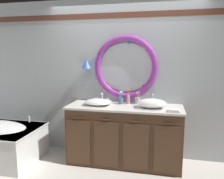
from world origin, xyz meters
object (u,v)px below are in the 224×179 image
sink_basin_left (98,102)px  soap_dispenser (128,100)px  sink_basin_right (152,103)px  folded_hand_towel (174,111)px  toothbrush_holder_right (137,100)px  toothbrush_holder_left (121,100)px

sink_basin_left → soap_dispenser: soap_dispenser is taller
sink_basin_left → soap_dispenser: 0.49m
sink_basin_right → folded_hand_towel: (0.31, -0.18, -0.05)m
sink_basin_left → toothbrush_holder_right: 0.63m
sink_basin_left → sink_basin_right: 0.83m
sink_basin_left → folded_hand_towel: size_ratio=2.73×
toothbrush_holder_right → folded_hand_towel: toothbrush_holder_right is taller
toothbrush_holder_left → soap_dispenser: size_ratio=1.44×
sink_basin_left → folded_hand_towel: bearing=-9.1°
sink_basin_left → folded_hand_towel: (1.14, -0.18, -0.03)m
toothbrush_holder_left → soap_dispenser: bearing=21.7°
toothbrush_holder_right → soap_dispenser: bearing=-175.2°
sink_basin_left → toothbrush_holder_left: size_ratio=2.06×
sink_basin_right → toothbrush_holder_left: bearing=162.8°
toothbrush_holder_right → soap_dispenser: size_ratio=1.38×
sink_basin_left → soap_dispenser: bearing=24.3°
folded_hand_towel → soap_dispenser: bearing=151.1°
toothbrush_holder_left → sink_basin_left: bearing=-154.9°
sink_basin_right → sink_basin_left: bearing=180.0°
sink_basin_left → sink_basin_right: size_ratio=0.99×
toothbrush_holder_left → folded_hand_towel: size_ratio=1.33×
toothbrush_holder_left → soap_dispenser: 0.12m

